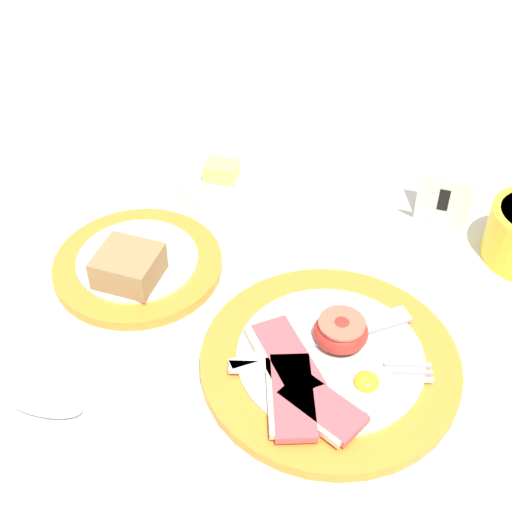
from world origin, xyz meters
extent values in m
plane|color=beige|center=(0.00, 0.00, 0.00)|extent=(3.00, 3.00, 0.00)
cylinder|color=orange|center=(0.05, -0.02, 0.01)|extent=(0.24, 0.24, 0.01)
cylinder|color=silver|center=(0.05, -0.02, 0.01)|extent=(0.18, 0.18, 0.00)
cube|color=#BC5156|center=(0.06, -0.08, 0.02)|extent=(0.08, 0.06, 0.01)
cube|color=beige|center=(0.06, -0.09, 0.02)|extent=(0.07, 0.04, 0.01)
cube|color=#BC5156|center=(0.04, -0.08, 0.02)|extent=(0.07, 0.10, 0.01)
cube|color=beige|center=(0.02, -0.08, 0.02)|extent=(0.05, 0.08, 0.01)
cube|color=#BC5156|center=(0.02, -0.04, 0.02)|extent=(0.09, 0.09, 0.01)
cube|color=beige|center=(0.00, -0.05, 0.02)|extent=(0.07, 0.07, 0.01)
ellipsoid|color=red|center=(0.05, 0.01, 0.03)|extent=(0.05, 0.05, 0.03)
cylinder|color=#DB664C|center=(0.05, 0.01, 0.04)|extent=(0.04, 0.04, 0.00)
ellipsoid|color=white|center=(0.09, -0.04, 0.02)|extent=(0.07, 0.06, 0.01)
ellipsoid|color=yellow|center=(0.09, -0.04, 0.03)|extent=(0.02, 0.02, 0.01)
cube|color=silver|center=(0.02, -0.05, 0.02)|extent=(0.10, 0.05, 0.00)
cube|color=silver|center=(0.09, -0.02, 0.02)|extent=(0.03, 0.02, 0.00)
cube|color=silver|center=(0.13, -0.02, 0.02)|extent=(0.04, 0.02, 0.00)
cube|color=silver|center=(0.12, -0.01, 0.02)|extent=(0.04, 0.02, 0.00)
cube|color=silver|center=(0.12, 0.00, 0.02)|extent=(0.04, 0.02, 0.00)
cube|color=silver|center=(0.01, -0.03, 0.02)|extent=(0.08, 0.08, 0.00)
cube|color=#9EA0A5|center=(0.08, 0.04, 0.02)|extent=(0.07, 0.07, 0.00)
cylinder|color=orange|center=(-0.18, 0.03, 0.01)|extent=(0.18, 0.18, 0.01)
cylinder|color=silver|center=(-0.18, 0.03, 0.01)|extent=(0.13, 0.13, 0.00)
cube|color=#9E7A4C|center=(-0.17, 0.00, 0.03)|extent=(0.07, 0.06, 0.03)
cylinder|color=silver|center=(-0.17, 0.20, 0.01)|extent=(0.11, 0.11, 0.01)
cube|color=#F4E06B|center=(-0.17, 0.20, 0.02)|extent=(0.05, 0.04, 0.02)
cube|color=white|center=(0.10, 0.23, 0.04)|extent=(0.06, 0.03, 0.07)
cube|color=white|center=(0.10, 0.25, 0.04)|extent=(0.06, 0.03, 0.07)
cube|color=black|center=(0.10, 0.23, 0.04)|extent=(0.01, 0.01, 0.04)
cube|color=silver|center=(-0.06, -0.14, 0.00)|extent=(0.11, 0.03, 0.01)
ellipsoid|color=silver|center=(-0.17, -0.16, 0.01)|extent=(0.07, 0.04, 0.01)
camera|label=1|loc=(0.16, -0.44, 0.53)|focal=50.00mm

